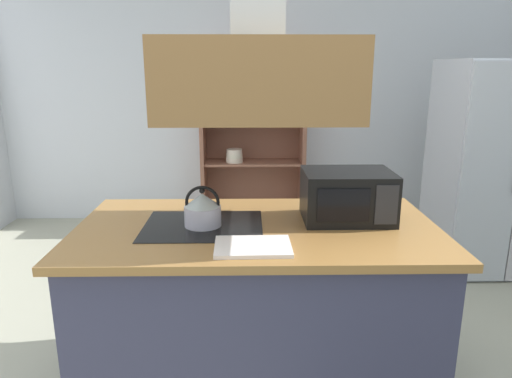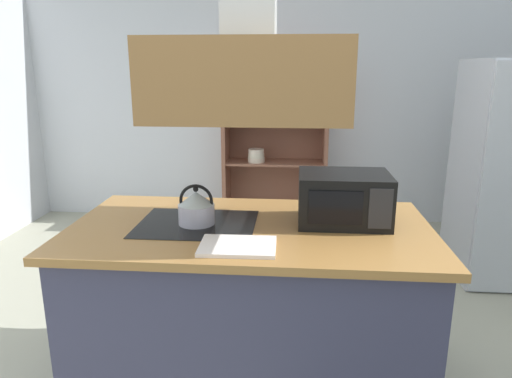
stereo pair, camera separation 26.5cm
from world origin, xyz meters
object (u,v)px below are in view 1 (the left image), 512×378
object	(u,v)px
dish_cabinet	(252,155)
refrigerator	(494,167)
kettle	(203,209)
microwave	(347,196)
cutting_board	(253,247)

from	to	relation	value
dish_cabinet	refrigerator	bearing A→B (deg)	-30.44
refrigerator	kettle	distance (m)	2.73
dish_cabinet	kettle	xyz separation A→B (m)	(-0.28, -2.68, 0.23)
microwave	cutting_board	bearing A→B (deg)	-141.50
cutting_board	microwave	distance (m)	0.65
refrigerator	kettle	world-z (taller)	refrigerator
refrigerator	microwave	distance (m)	2.09
dish_cabinet	cutting_board	bearing A→B (deg)	-90.56
dish_cabinet	kettle	bearing A→B (deg)	-95.96
dish_cabinet	cutting_board	size ratio (longest dim) A/B	5.07
refrigerator	kettle	size ratio (longest dim) A/B	8.38
refrigerator	microwave	size ratio (longest dim) A/B	3.79
dish_cabinet	microwave	world-z (taller)	dish_cabinet
cutting_board	refrigerator	bearing A→B (deg)	41.56
refrigerator	dish_cabinet	xyz separation A→B (m)	(-2.00, 1.18, -0.11)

